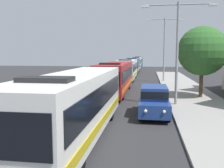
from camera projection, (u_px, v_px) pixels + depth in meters
name	position (u px, v px, depth m)	size (l,w,h in m)	color
bus_lead	(77.00, 102.00, 11.74)	(2.58, 11.84, 3.21)	silver
bus_second_in_line	(115.00, 77.00, 25.12)	(2.58, 11.92, 3.21)	maroon
bus_middle	(127.00, 69.00, 38.67)	(2.58, 12.12, 3.21)	silver
bus_fourth_in_line	(133.00, 65.00, 51.72)	(2.58, 11.86, 3.21)	#284C8C
bus_rear	(136.00, 63.00, 65.43)	(2.58, 11.66, 3.21)	silver
bus_tail_end	(138.00, 61.00, 79.04)	(2.58, 11.40, 3.21)	#33724C
white_suv	(154.00, 100.00, 15.99)	(1.86, 4.65, 1.90)	navy
streetlamp_mid	(177.00, 42.00, 18.45)	(5.37, 0.28, 7.60)	gray
streetlamp_far	(164.00, 44.00, 34.58)	(5.04, 0.28, 8.76)	gray
roadside_tree	(202.00, 51.00, 21.66)	(4.31, 4.31, 6.23)	#4C3823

